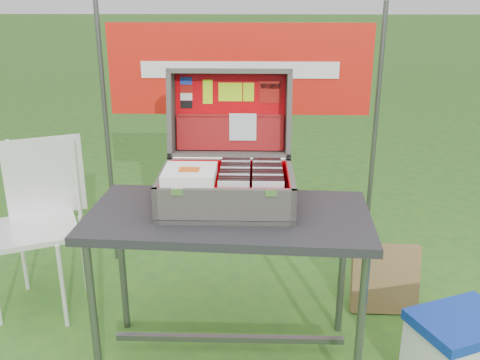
{
  "coord_description": "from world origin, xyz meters",
  "views": [
    {
      "loc": [
        0.1,
        -2.18,
        1.76
      ],
      "look_at": [
        0.03,
        0.1,
        0.94
      ],
      "focal_mm": 40.0,
      "sensor_mm": 36.0,
      "label": 1
    }
  ],
  "objects_px": {
    "table": "(229,289)",
    "chair": "(36,232)",
    "cardboard_box": "(385,279)",
    "cooler": "(458,353)",
    "suitcase": "(227,143)"
  },
  "relations": [
    {
      "from": "cardboard_box",
      "to": "cooler",
      "type": "bearing_deg",
      "value": -72.38
    },
    {
      "from": "cooler",
      "to": "chair",
      "type": "bearing_deg",
      "value": 141.09
    },
    {
      "from": "cooler",
      "to": "chair",
      "type": "relative_size",
      "value": 0.44
    },
    {
      "from": "table",
      "to": "cooler",
      "type": "bearing_deg",
      "value": -5.94
    },
    {
      "from": "cardboard_box",
      "to": "chair",
      "type": "bearing_deg",
      "value": -178.28
    },
    {
      "from": "table",
      "to": "cooler",
      "type": "distance_m",
      "value": 1.09
    },
    {
      "from": "chair",
      "to": "cardboard_box",
      "type": "distance_m",
      "value": 1.99
    },
    {
      "from": "cooler",
      "to": "cardboard_box",
      "type": "bearing_deg",
      "value": 83.59
    },
    {
      "from": "table",
      "to": "suitcase",
      "type": "distance_m",
      "value": 0.71
    },
    {
      "from": "cooler",
      "to": "table",
      "type": "bearing_deg",
      "value": 147.78
    },
    {
      "from": "table",
      "to": "chair",
      "type": "height_order",
      "value": "chair"
    },
    {
      "from": "suitcase",
      "to": "cooler",
      "type": "height_order",
      "value": "suitcase"
    },
    {
      "from": "chair",
      "to": "cooler",
      "type": "bearing_deg",
      "value": -40.34
    },
    {
      "from": "table",
      "to": "chair",
      "type": "relative_size",
      "value": 1.33
    },
    {
      "from": "cooler",
      "to": "cardboard_box",
      "type": "xyz_separation_m",
      "value": [
        -0.19,
        0.64,
        0.01
      ]
    }
  ]
}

